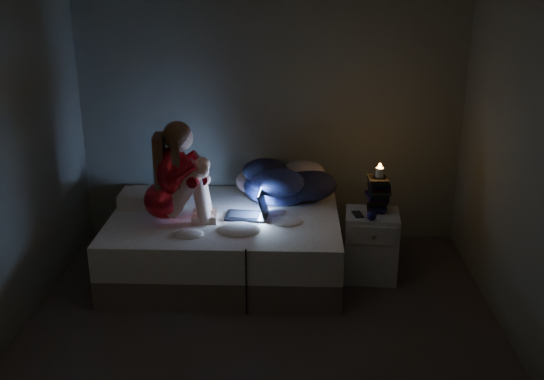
{
  "coord_description": "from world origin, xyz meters",
  "views": [
    {
      "loc": [
        0.22,
        -3.96,
        2.58
      ],
      "look_at": [
        0.05,
        1.0,
        0.8
      ],
      "focal_mm": 41.95,
      "sensor_mm": 36.0,
      "label": 1
    }
  ],
  "objects_px": {
    "nightstand": "(371,245)",
    "phone": "(358,215)",
    "bed": "(226,243)",
    "laptop": "(246,204)",
    "woman": "(163,172)",
    "candle": "(379,175)"
  },
  "relations": [
    {
      "from": "laptop",
      "to": "phone",
      "type": "distance_m",
      "value": 0.95
    },
    {
      "from": "bed",
      "to": "laptop",
      "type": "bearing_deg",
      "value": -17.61
    },
    {
      "from": "nightstand",
      "to": "phone",
      "type": "xyz_separation_m",
      "value": [
        -0.13,
        -0.05,
        0.3
      ]
    },
    {
      "from": "woman",
      "to": "candle",
      "type": "height_order",
      "value": "woman"
    },
    {
      "from": "phone",
      "to": "bed",
      "type": "bearing_deg",
      "value": 159.01
    },
    {
      "from": "nightstand",
      "to": "phone",
      "type": "bearing_deg",
      "value": -152.14
    },
    {
      "from": "laptop",
      "to": "candle",
      "type": "distance_m",
      "value": 1.15
    },
    {
      "from": "bed",
      "to": "candle",
      "type": "xyz_separation_m",
      "value": [
        1.3,
        -0.0,
        0.64
      ]
    },
    {
      "from": "candle",
      "to": "woman",
      "type": "bearing_deg",
      "value": -175.37
    },
    {
      "from": "laptop",
      "to": "phone",
      "type": "bearing_deg",
      "value": 0.68
    },
    {
      "from": "bed",
      "to": "laptop",
      "type": "xyz_separation_m",
      "value": [
        0.18,
        -0.06,
        0.39
      ]
    },
    {
      "from": "laptop",
      "to": "woman",
      "type": "bearing_deg",
      "value": -167.8
    },
    {
      "from": "bed",
      "to": "nightstand",
      "type": "xyz_separation_m",
      "value": [
        1.26,
        -0.07,
        0.03
      ]
    },
    {
      "from": "nightstand",
      "to": "phone",
      "type": "relative_size",
      "value": 4.23
    },
    {
      "from": "woman",
      "to": "candle",
      "type": "bearing_deg",
      "value": 0.61
    },
    {
      "from": "bed",
      "to": "laptop",
      "type": "height_order",
      "value": "laptop"
    },
    {
      "from": "bed",
      "to": "candle",
      "type": "relative_size",
      "value": 24.37
    },
    {
      "from": "laptop",
      "to": "phone",
      "type": "height_order",
      "value": "laptop"
    },
    {
      "from": "woman",
      "to": "phone",
      "type": "bearing_deg",
      "value": -3.18
    },
    {
      "from": "woman",
      "to": "phone",
      "type": "distance_m",
      "value": 1.66
    },
    {
      "from": "bed",
      "to": "woman",
      "type": "relative_size",
      "value": 2.27
    },
    {
      "from": "laptop",
      "to": "nightstand",
      "type": "xyz_separation_m",
      "value": [
        1.07,
        -0.01,
        -0.36
      ]
    }
  ]
}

